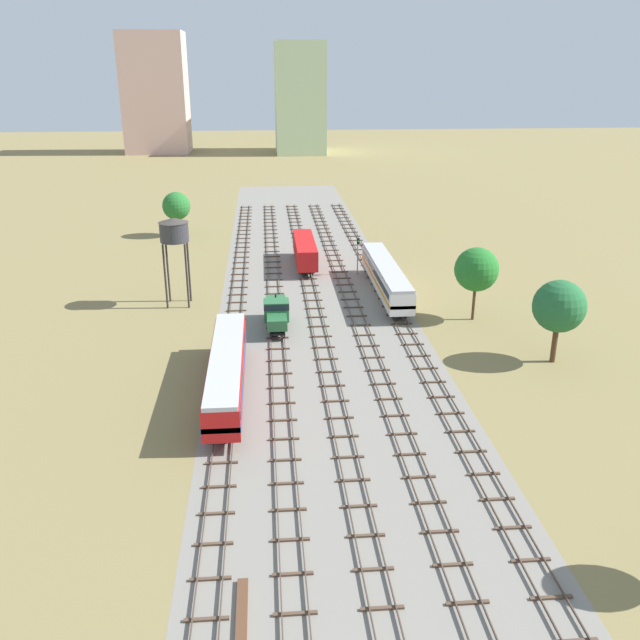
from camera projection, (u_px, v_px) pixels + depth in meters
The scene contains 18 objects.
ground_plane at pixel (314, 308), 81.51m from camera, with size 480.00×480.00×0.00m, color olive.
ballast_bed at pixel (314, 308), 81.51m from camera, with size 22.71×176.00×0.01m, color gray.
track_far_left at pixel (237, 306), 81.66m from camera, with size 2.40×126.00×0.29m.
track_left at pixel (275, 305), 82.03m from camera, with size 2.40×126.00×0.29m.
track_centre_left at pixel (314, 304), 82.39m from camera, with size 2.40×126.00×0.29m.
track_centre at pixel (352, 303), 82.75m from camera, with size 2.40×126.00×0.29m.
track_centre_right at pixel (389, 302), 83.12m from camera, with size 2.40×126.00×0.29m.
diesel_railcar_far_left_nearest at pixel (227, 369), 58.84m from camera, with size 2.96×20.50×3.80m.
shunter_loco_left_near at pixel (276, 311), 74.40m from camera, with size 2.74×8.46×3.10m.
passenger_coach_centre_right_mid at pixel (386, 275), 85.07m from camera, with size 2.96×22.00×3.80m.
freight_boxcar_centre_left_midfar at pixel (305, 250), 97.51m from camera, with size 2.87×14.00×3.60m.
water_tower at pixel (174, 232), 79.43m from camera, with size 3.55×3.55×10.68m.
signal_post_nearest at pixel (358, 251), 93.17m from camera, with size 0.28×0.47×5.32m.
lineside_tree_0 at pixel (477, 270), 75.63m from camera, with size 4.97×4.97×8.46m.
lineside_tree_2 at pixel (176, 206), 114.03m from camera, with size 4.70×4.70×7.51m.
lineside_tree_3 at pixel (559, 307), 64.63m from camera, with size 5.08×5.08×8.33m.
skyline_tower_0 at pixel (155, 93), 220.98m from camera, with size 20.32×16.34×37.76m.
skyline_tower_1 at pixel (300, 98), 222.20m from camera, with size 15.89×23.60×34.73m.
Camera 1 is at (-5.70, -20.59, 27.34)m, focal length 37.97 mm.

